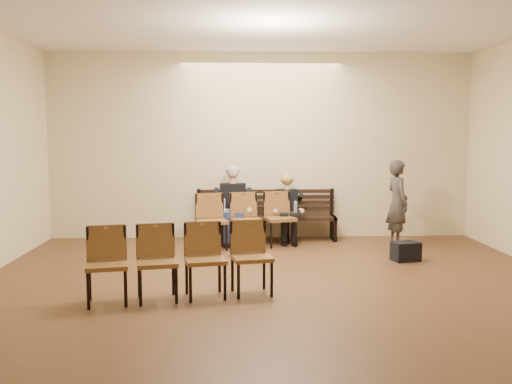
% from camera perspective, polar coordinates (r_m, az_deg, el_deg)
% --- Properties ---
extents(ground, '(10.00, 10.00, 0.00)m').
position_cam_1_polar(ground, '(6.19, 2.77, -12.97)').
color(ground, '#53331C').
rests_on(ground, ground).
extents(room_walls, '(8.02, 10.01, 3.51)m').
position_cam_1_polar(room_walls, '(6.66, 2.28, 10.51)').
color(room_walls, beige).
rests_on(room_walls, ground).
extents(bench, '(2.60, 0.90, 0.45)m').
position_cam_1_polar(bench, '(10.65, 1.03, -3.66)').
color(bench, black).
rests_on(bench, ground).
extents(seated_man, '(0.59, 0.82, 1.42)m').
position_cam_1_polar(seated_man, '(10.44, -2.33, -1.17)').
color(seated_man, black).
rests_on(seated_man, ground).
extents(seated_woman, '(0.48, 0.67, 1.12)m').
position_cam_1_polar(seated_woman, '(10.51, 3.17, -1.94)').
color(seated_woman, black).
rests_on(seated_woman, ground).
extents(laptop, '(0.38, 0.32, 0.25)m').
position_cam_1_polar(laptop, '(10.26, -2.24, -2.05)').
color(laptop, silver).
rests_on(laptop, bench).
extents(water_bottle, '(0.08, 0.08, 0.21)m').
position_cam_1_polar(water_bottle, '(10.32, 3.97, -2.13)').
color(water_bottle, silver).
rests_on(water_bottle, bench).
extents(bag, '(0.46, 0.37, 0.30)m').
position_cam_1_polar(bag, '(9.29, 14.74, -5.77)').
color(bag, black).
rests_on(bag, ground).
extents(passerby, '(0.52, 0.70, 1.76)m').
position_cam_1_polar(passerby, '(10.36, 13.97, -0.45)').
color(passerby, '#37312D').
rests_on(passerby, ground).
extents(chair_row_front, '(1.81, 0.89, 0.97)m').
position_cam_1_polar(chair_row_front, '(9.95, -0.97, -2.84)').
color(chair_row_front, brown).
rests_on(chair_row_front, ground).
extents(chair_row_back, '(2.28, 0.93, 0.91)m').
position_cam_1_polar(chair_row_back, '(6.98, -7.47, -6.92)').
color(chair_row_back, brown).
rests_on(chair_row_back, ground).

